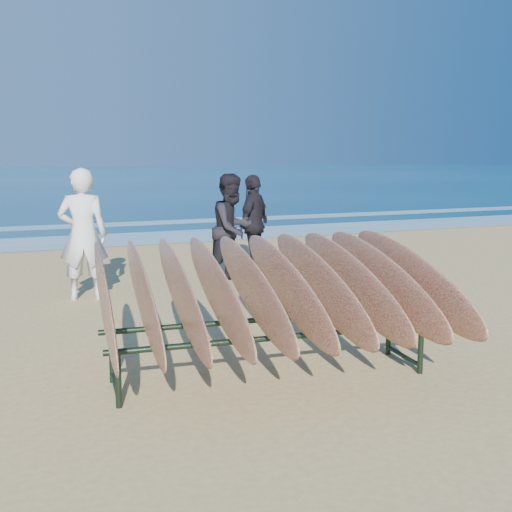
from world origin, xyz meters
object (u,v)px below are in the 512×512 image
Objects in this scene: person_dark_b at (254,223)px; person_white at (83,234)px; surfboard_rack at (270,289)px; person_dark_a at (232,228)px.

person_white is at bearing -23.16° from person_dark_b.
person_white reaches higher than surfboard_rack.
person_white is 2.55m from person_dark_a.
person_dark_b is at bearing -146.40° from person_white.
person_dark_a reaches higher than surfboard_rack.
surfboard_rack is 4.77m from person_dark_a.
person_dark_b is (3.22, 1.19, -0.09)m from person_white.
surfboard_rack is at bearing 25.96° from person_dark_b.
person_dark_a is 1.03× the size of person_dark_b.
person_dark_b is (2.03, 5.37, 0.00)m from surfboard_rack.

